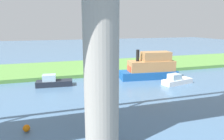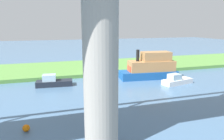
{
  "view_description": "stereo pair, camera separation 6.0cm",
  "coord_description": "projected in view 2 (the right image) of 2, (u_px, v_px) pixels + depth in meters",
  "views": [
    {
      "loc": [
        7.48,
        28.68,
        7.34
      ],
      "look_at": [
        -0.04,
        5.0,
        2.0
      ],
      "focal_mm": 33.76,
      "sensor_mm": 36.0,
      "label": 1
    },
    {
      "loc": [
        7.42,
        28.69,
        7.34
      ],
      "look_at": [
        -0.04,
        5.0,
        2.0
      ],
      "focal_mm": 33.76,
      "sensor_mm": 36.0,
      "label": 2
    }
  ],
  "objects": [
    {
      "name": "skiff_small",
      "position": [
        53.0,
        82.0,
        25.76
      ],
      "size": [
        4.43,
        1.92,
        1.44
      ],
      "color": "#1E232D",
      "rests_on": "ground"
    },
    {
      "name": "ground_plane",
      "position": [
        101.0,
        77.0,
        30.48
      ],
      "size": [
        160.0,
        160.0,
        0.0
      ],
      "primitive_type": "plane",
      "color": "#4C7093"
    },
    {
      "name": "mooring_post",
      "position": [
        91.0,
        69.0,
        31.59
      ],
      "size": [
        0.2,
        0.2,
        0.76
      ],
      "primitive_type": "cylinder",
      "color": "brown",
      "rests_on": "grassy_bank"
    },
    {
      "name": "grassy_bank",
      "position": [
        92.0,
        67.0,
        36.02
      ],
      "size": [
        80.0,
        12.0,
        0.5
      ],
      "primitive_type": "cube",
      "color": "#5B9342",
      "rests_on": "ground"
    },
    {
      "name": "person_on_bank",
      "position": [
        94.0,
        65.0,
        32.56
      ],
      "size": [
        0.51,
        0.51,
        1.39
      ],
      "color": "#2D334C",
      "rests_on": "grassy_bank"
    },
    {
      "name": "pontoon_yellow",
      "position": [
        150.0,
        68.0,
        29.39
      ],
      "size": [
        8.16,
        3.45,
        4.05
      ],
      "color": "#195199",
      "rests_on": "ground"
    },
    {
      "name": "motorboat_red",
      "position": [
        177.0,
        80.0,
        26.56
      ],
      "size": [
        4.26,
        2.22,
        1.35
      ],
      "color": "white",
      "rests_on": "ground"
    },
    {
      "name": "marker_buoy",
      "position": [
        26.0,
        128.0,
        14.76
      ],
      "size": [
        0.5,
        0.5,
        0.5
      ],
      "primitive_type": "sphere",
      "color": "orange",
      "rests_on": "ground"
    },
    {
      "name": "bridge_pylon",
      "position": [
        101.0,
        60.0,
        11.73
      ],
      "size": [
        2.0,
        2.0,
        10.79
      ],
      "primitive_type": "cylinder",
      "color": "#9E998E",
      "rests_on": "ground"
    }
  ]
}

